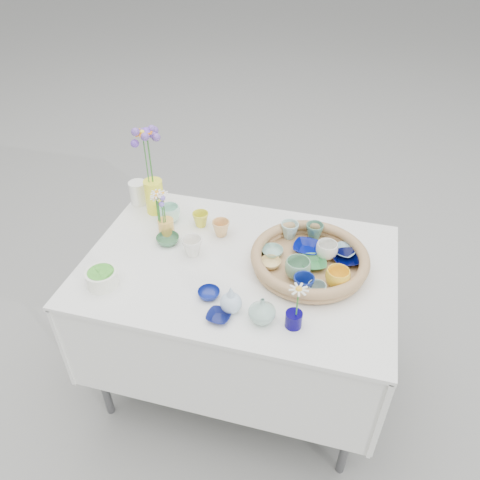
% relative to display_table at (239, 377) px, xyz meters
% --- Properties ---
extents(ground, '(80.00, 80.00, 0.00)m').
position_rel_display_table_xyz_m(ground, '(0.00, 0.00, 0.00)').
color(ground, gray).
extents(display_table, '(1.26, 0.86, 0.77)m').
position_rel_display_table_xyz_m(display_table, '(0.00, 0.00, 0.00)').
color(display_table, silver).
rests_on(display_table, ground).
extents(wicker_tray, '(0.47, 0.47, 0.08)m').
position_rel_display_table_xyz_m(wicker_tray, '(0.28, 0.05, 0.80)').
color(wicker_tray, brown).
rests_on(wicker_tray, display_table).
extents(tray_ceramic_0, '(0.12, 0.12, 0.03)m').
position_rel_display_table_xyz_m(tray_ceramic_0, '(0.26, 0.13, 0.80)').
color(tray_ceramic_0, '#030E72').
rests_on(tray_ceramic_0, wicker_tray).
extents(tray_ceramic_1, '(0.15, 0.15, 0.03)m').
position_rel_display_table_xyz_m(tray_ceramic_1, '(0.42, 0.10, 0.80)').
color(tray_ceramic_1, black).
rests_on(tray_ceramic_1, wicker_tray).
extents(tray_ceramic_2, '(0.12, 0.12, 0.07)m').
position_rel_display_table_xyz_m(tray_ceramic_2, '(0.40, -0.05, 0.82)').
color(tray_ceramic_2, yellow).
rests_on(tray_ceramic_2, wicker_tray).
extents(tray_ceramic_3, '(0.13, 0.13, 0.03)m').
position_rel_display_table_xyz_m(tray_ceramic_3, '(0.30, 0.04, 0.80)').
color(tray_ceramic_3, '#328041').
rests_on(tray_ceramic_3, wicker_tray).
extents(tray_ceramic_4, '(0.10, 0.10, 0.08)m').
position_rel_display_table_xyz_m(tray_ceramic_4, '(0.25, -0.04, 0.82)').
color(tray_ceramic_4, '#6EA07C').
rests_on(tray_ceramic_4, wicker_tray).
extents(tray_ceramic_5, '(0.12, 0.12, 0.03)m').
position_rel_display_table_xyz_m(tray_ceramic_5, '(0.12, 0.07, 0.80)').
color(tray_ceramic_5, '#8AB5A4').
rests_on(tray_ceramic_5, wicker_tray).
extents(tray_ceramic_6, '(0.08, 0.08, 0.07)m').
position_rel_display_table_xyz_m(tray_ceramic_6, '(0.17, 0.21, 0.82)').
color(tray_ceramic_6, '#9FC9C0').
rests_on(tray_ceramic_6, wicker_tray).
extents(tray_ceramic_7, '(0.09, 0.09, 0.07)m').
position_rel_display_table_xyz_m(tray_ceramic_7, '(0.34, 0.11, 0.82)').
color(tray_ceramic_7, white).
rests_on(tray_ceramic_7, wicker_tray).
extents(tray_ceramic_8, '(0.12, 0.12, 0.02)m').
position_rel_display_table_xyz_m(tray_ceramic_8, '(0.41, 0.15, 0.79)').
color(tray_ceramic_8, '#8EBACB').
rests_on(tray_ceramic_8, wicker_tray).
extents(tray_ceramic_9, '(0.10, 0.10, 0.07)m').
position_rel_display_table_xyz_m(tray_ceramic_9, '(0.28, -0.12, 0.82)').
color(tray_ceramic_9, navy).
rests_on(tray_ceramic_9, wicker_tray).
extents(tray_ceramic_10, '(0.11, 0.11, 0.03)m').
position_rel_display_table_xyz_m(tray_ceramic_10, '(0.13, -0.00, 0.80)').
color(tray_ceramic_10, '#E2C378').
rests_on(tray_ceramic_10, wicker_tray).
extents(tray_ceramic_11, '(0.09, 0.09, 0.06)m').
position_rel_display_table_xyz_m(tray_ceramic_11, '(0.33, -0.13, 0.81)').
color(tray_ceramic_11, '#A4C8BC').
rests_on(tray_ceramic_11, wicker_tray).
extents(tray_ceramic_12, '(0.08, 0.08, 0.07)m').
position_rel_display_table_xyz_m(tray_ceramic_12, '(0.27, 0.23, 0.82)').
color(tray_ceramic_12, '#43755D').
rests_on(tray_ceramic_12, wicker_tray).
extents(loose_ceramic_0, '(0.09, 0.09, 0.07)m').
position_rel_display_table_xyz_m(loose_ceramic_0, '(-0.23, 0.21, 0.80)').
color(loose_ceramic_0, yellow).
rests_on(loose_ceramic_0, display_table).
extents(loose_ceramic_1, '(0.10, 0.10, 0.07)m').
position_rel_display_table_xyz_m(loose_ceramic_1, '(-0.13, 0.17, 0.80)').
color(loose_ceramic_1, '#E1AA63').
rests_on(loose_ceramic_1, display_table).
extents(loose_ceramic_2, '(0.12, 0.12, 0.03)m').
position_rel_display_table_xyz_m(loose_ceramic_2, '(-0.33, 0.05, 0.78)').
color(loose_ceramic_2, '#3E734C').
rests_on(loose_ceramic_2, display_table).
extents(loose_ceramic_3, '(0.11, 0.11, 0.08)m').
position_rel_display_table_xyz_m(loose_ceramic_3, '(-0.20, 0.01, 0.81)').
color(loose_ceramic_3, white).
rests_on(loose_ceramic_3, display_table).
extents(loose_ceramic_4, '(0.10, 0.10, 0.03)m').
position_rel_display_table_xyz_m(loose_ceramic_4, '(-0.06, -0.21, 0.78)').
color(loose_ceramic_4, navy).
rests_on(loose_ceramic_4, display_table).
extents(loose_ceramic_5, '(0.12, 0.12, 0.08)m').
position_rel_display_table_xyz_m(loose_ceramic_5, '(-0.38, 0.21, 0.80)').
color(loose_ceramic_5, '#AEE5CB').
rests_on(loose_ceramic_5, display_table).
extents(loose_ceramic_6, '(0.09, 0.09, 0.02)m').
position_rel_display_table_xyz_m(loose_ceramic_6, '(0.01, -0.31, 0.78)').
color(loose_ceramic_6, '#0F1651').
rests_on(loose_ceramic_6, display_table).
extents(fluted_bowl, '(0.14, 0.14, 0.06)m').
position_rel_display_table_xyz_m(fluted_bowl, '(-0.47, -0.26, 0.80)').
color(fluted_bowl, white).
rests_on(fluted_bowl, display_table).
extents(bud_vase_paleblue, '(0.09, 0.09, 0.12)m').
position_rel_display_table_xyz_m(bud_vase_paleblue, '(0.04, -0.26, 0.83)').
color(bud_vase_paleblue, silver).
rests_on(bud_vase_paleblue, display_table).
extents(bud_vase_seafoam, '(0.11, 0.11, 0.10)m').
position_rel_display_table_xyz_m(bud_vase_seafoam, '(0.16, -0.28, 0.82)').
color(bud_vase_seafoam, '#94BAA8').
rests_on(bud_vase_seafoam, display_table).
extents(bud_vase_cobalt, '(0.07, 0.07, 0.06)m').
position_rel_display_table_xyz_m(bud_vase_cobalt, '(0.27, -0.28, 0.80)').
color(bud_vase_cobalt, '#06004D').
rests_on(bud_vase_cobalt, display_table).
extents(single_daisy, '(0.09, 0.09, 0.14)m').
position_rel_display_table_xyz_m(single_daisy, '(0.28, -0.28, 0.88)').
color(single_daisy, silver).
rests_on(single_daisy, bud_vase_cobalt).
extents(tall_vase_yellow, '(0.11, 0.11, 0.16)m').
position_rel_display_table_xyz_m(tall_vase_yellow, '(-0.48, 0.27, 0.85)').
color(tall_vase_yellow, '#FFFD30').
rests_on(tall_vase_yellow, display_table).
extents(gerbera, '(0.11, 0.11, 0.26)m').
position_rel_display_table_xyz_m(gerbera, '(-0.49, 0.25, 1.05)').
color(gerbera, orange).
rests_on(gerbera, tall_vase_yellow).
extents(hydrangea, '(0.11, 0.11, 0.31)m').
position_rel_display_table_xyz_m(hydrangea, '(-0.47, 0.26, 1.04)').
color(hydrangea, '#68489F').
rests_on(hydrangea, tall_vase_yellow).
extents(white_pitcher, '(0.12, 0.09, 0.11)m').
position_rel_display_table_xyz_m(white_pitcher, '(-0.58, 0.31, 0.82)').
color(white_pitcher, white).
rests_on(white_pitcher, display_table).
extents(daisy_cup, '(0.09, 0.09, 0.07)m').
position_rel_display_table_xyz_m(daisy_cup, '(-0.36, 0.11, 0.80)').
color(daisy_cup, '#F8B74B').
rests_on(daisy_cup, display_table).
extents(daisy_posy, '(0.10, 0.10, 0.15)m').
position_rel_display_table_xyz_m(daisy_posy, '(-0.37, 0.11, 0.91)').
color(daisy_posy, white).
rests_on(daisy_posy, daisy_cup).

